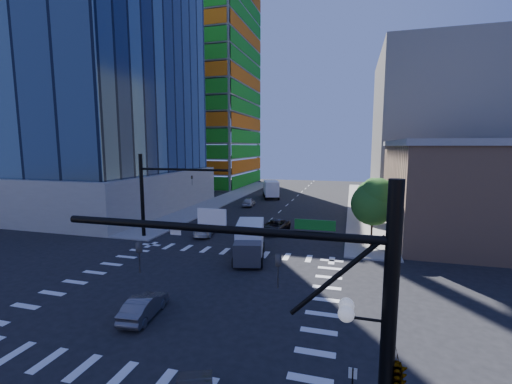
% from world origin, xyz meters
% --- Properties ---
extents(ground, '(160.00, 160.00, 0.00)m').
position_xyz_m(ground, '(0.00, 0.00, 0.00)').
color(ground, black).
rests_on(ground, ground).
extents(road_markings, '(20.00, 20.00, 0.01)m').
position_xyz_m(road_markings, '(0.00, 0.00, 0.01)').
color(road_markings, silver).
rests_on(road_markings, ground).
extents(sidewalk_ne, '(5.00, 60.00, 0.15)m').
position_xyz_m(sidewalk_ne, '(12.50, 40.00, 0.07)').
color(sidewalk_ne, gray).
rests_on(sidewalk_ne, ground).
extents(sidewalk_nw, '(5.00, 60.00, 0.15)m').
position_xyz_m(sidewalk_nw, '(-12.50, 40.00, 0.07)').
color(sidewalk_nw, gray).
rests_on(sidewalk_nw, ground).
extents(construction_building, '(25.16, 34.50, 70.60)m').
position_xyz_m(construction_building, '(-27.41, 61.93, 24.61)').
color(construction_building, slate).
rests_on(construction_building, ground).
extents(commercial_building, '(20.50, 22.50, 10.60)m').
position_xyz_m(commercial_building, '(25.00, 22.00, 5.31)').
color(commercial_building, '#A77F61').
rests_on(commercial_building, ground).
extents(bg_building_ne, '(24.00, 30.00, 28.00)m').
position_xyz_m(bg_building_ne, '(27.00, 55.00, 14.00)').
color(bg_building_ne, slate).
rests_on(bg_building_ne, ground).
extents(signal_mast_se, '(10.51, 2.48, 9.00)m').
position_xyz_m(signal_mast_se, '(10.60, -11.50, 5.01)').
color(signal_mast_se, black).
rests_on(signal_mast_se, sidewalk_se).
extents(signal_mast_nw, '(10.20, 0.40, 9.00)m').
position_xyz_m(signal_mast_nw, '(-10.00, 11.50, 5.49)').
color(signal_mast_nw, black).
rests_on(signal_mast_nw, sidewalk_nw).
extents(tree_south, '(4.16, 4.16, 6.82)m').
position_xyz_m(tree_south, '(12.63, 13.90, 4.69)').
color(tree_south, '#382316').
rests_on(tree_south, sidewalk_ne).
extents(tree_north, '(3.54, 3.52, 5.78)m').
position_xyz_m(tree_north, '(12.93, 25.90, 3.99)').
color(tree_north, '#382316').
rests_on(tree_north, sidewalk_ne).
extents(car_nb_far, '(3.21, 5.52, 1.44)m').
position_xyz_m(car_nb_far, '(2.00, 17.33, 0.72)').
color(car_nb_far, black).
rests_on(car_nb_far, ground).
extents(car_sb_near, '(2.67, 5.04, 1.39)m').
position_xyz_m(car_sb_near, '(-5.25, 14.13, 0.70)').
color(car_sb_near, silver).
rests_on(car_sb_near, ground).
extents(car_sb_mid, '(2.08, 4.36, 1.44)m').
position_xyz_m(car_sb_mid, '(-6.02, 33.44, 0.72)').
color(car_sb_mid, '#BABBC2').
rests_on(car_sb_mid, ground).
extents(car_sb_cross, '(1.80, 4.09, 1.31)m').
position_xyz_m(car_sb_cross, '(-1.03, -4.15, 0.65)').
color(car_sb_cross, '#545358').
rests_on(car_sb_cross, ground).
extents(box_truck_near, '(3.78, 6.34, 3.11)m').
position_xyz_m(box_truck_near, '(1.91, 7.49, 1.38)').
color(box_truck_near, black).
rests_on(box_truck_near, ground).
extents(box_truck_far, '(4.63, 7.00, 3.39)m').
position_xyz_m(box_truck_far, '(-4.57, 43.37, 1.50)').
color(box_truck_far, black).
rests_on(box_truck_far, ground).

